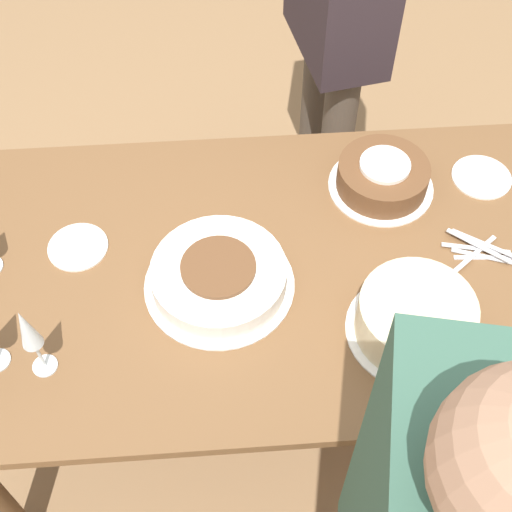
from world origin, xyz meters
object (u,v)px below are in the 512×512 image
Objects in this scene: cake_back_decorated at (415,319)px; wine_glass_near at (27,331)px; cake_center_white at (219,277)px; cake_front_chocolate at (383,177)px.

cake_back_decorated is 0.84m from wine_glass_near.
cake_center_white is 0.47m from cake_back_decorated.
cake_front_chocolate is at bearing -147.25° from cake_center_white.
cake_back_decorated is at bearing -177.88° from wine_glass_near.
cake_back_decorated reaches higher than cake_center_white.
cake_center_white is 1.20× the size of cake_back_decorated.
cake_front_chocolate is 0.98m from wine_glass_near.
cake_back_decorated is at bearing 159.78° from cake_center_white.
wine_glass_near reaches higher than cake_center_white.
wine_glass_near is (0.84, 0.03, 0.10)m from cake_back_decorated.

